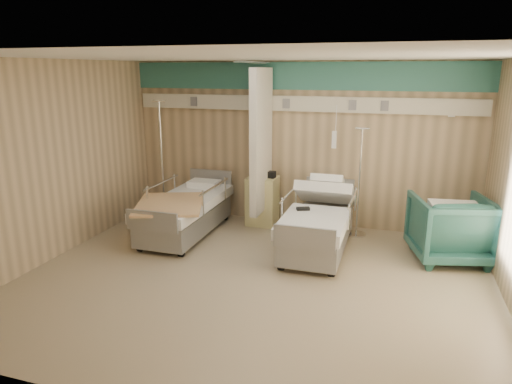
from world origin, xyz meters
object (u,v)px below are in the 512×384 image
(bed_left, at_px, (186,216))
(iv_stand_left, at_px, (164,194))
(iv_stand_right, at_px, (357,214))
(visitor_armchair, at_px, (450,228))
(bedside_cabinet, at_px, (262,201))
(bed_right, at_px, (318,230))

(bed_left, relative_size, iv_stand_left, 1.01)
(iv_stand_right, bearing_deg, visitor_armchair, -24.81)
(bedside_cabinet, bearing_deg, bed_right, -38.05)
(bed_right, bearing_deg, iv_stand_right, 58.68)
(bed_right, distance_m, iv_stand_left, 3.08)
(bed_right, xyz_separation_m, bed_left, (-2.20, 0.00, 0.00))
(iv_stand_left, bearing_deg, bed_left, -42.37)
(bedside_cabinet, xyz_separation_m, iv_stand_left, (-1.85, -0.17, 0.01))
(iv_stand_left, bearing_deg, iv_stand_right, 1.57)
(bed_right, xyz_separation_m, iv_stand_right, (0.50, 0.82, 0.05))
(iv_stand_right, bearing_deg, bed_left, -163.08)
(bed_right, height_order, iv_stand_left, iv_stand_left)
(visitor_armchair, distance_m, iv_stand_left, 4.87)
(bed_left, relative_size, visitor_armchair, 2.08)
(bed_left, bearing_deg, bedside_cabinet, 40.60)
(bed_right, bearing_deg, bed_left, 180.00)
(visitor_armchair, relative_size, iv_stand_right, 0.58)
(bedside_cabinet, bearing_deg, iv_stand_left, -174.60)
(bed_right, xyz_separation_m, bedside_cabinet, (-1.15, 0.90, 0.11))
(bedside_cabinet, relative_size, visitor_armchair, 0.82)
(bedside_cabinet, bearing_deg, bed_left, -139.40)
(bed_right, relative_size, iv_stand_left, 1.01)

